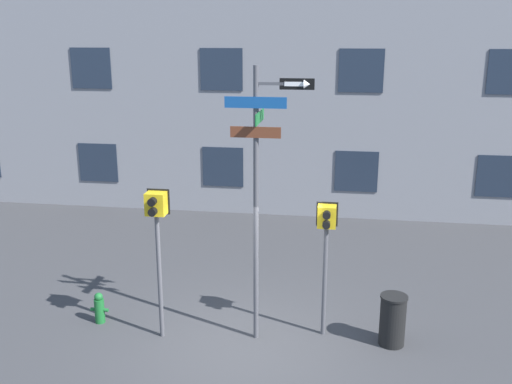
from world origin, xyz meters
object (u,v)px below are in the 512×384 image
object	(u,v)px
pedestrian_signal_left	(157,223)
pedestrian_signal_right	(326,233)
fire_hydrant	(99,308)
trash_bin	(393,320)
street_sign_pole	(260,181)

from	to	relation	value
pedestrian_signal_left	pedestrian_signal_right	world-z (taller)	pedestrian_signal_left
fire_hydrant	trash_bin	xyz separation A→B (m)	(5.46, 0.03, 0.18)
pedestrian_signal_right	trash_bin	bearing A→B (deg)	-8.10
fire_hydrant	trash_bin	distance (m)	5.47
street_sign_pole	pedestrian_signal_right	distance (m)	1.53
pedestrian_signal_right	trash_bin	xyz separation A→B (m)	(1.22, -0.17, -1.49)
street_sign_pole	trash_bin	xyz separation A→B (m)	(2.35, 0.14, -2.48)
fire_hydrant	pedestrian_signal_left	bearing A→B (deg)	-13.54
pedestrian_signal_left	trash_bin	bearing A→B (deg)	4.86
street_sign_pole	trash_bin	bearing A→B (deg)	3.46
pedestrian_signal_left	fire_hydrant	world-z (taller)	pedestrian_signal_left
pedestrian_signal_right	trash_bin	distance (m)	1.94
pedestrian_signal_right	street_sign_pole	bearing A→B (deg)	-164.41
pedestrian_signal_right	trash_bin	world-z (taller)	pedestrian_signal_right
street_sign_pole	trash_bin	distance (m)	3.42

